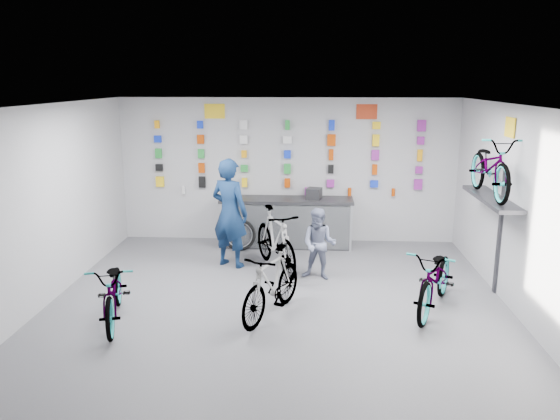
# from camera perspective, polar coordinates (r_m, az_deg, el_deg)

# --- Properties ---
(floor) EXTENTS (8.00, 8.00, 0.00)m
(floor) POSITION_cam_1_polar(r_m,az_deg,el_deg) (8.01, -0.54, -11.24)
(floor) COLOR #515156
(floor) RESTS_ON ground
(ceiling) EXTENTS (8.00, 8.00, 0.00)m
(ceiling) POSITION_cam_1_polar(r_m,az_deg,el_deg) (7.29, -0.60, 10.72)
(ceiling) COLOR white
(ceiling) RESTS_ON wall_back
(wall_back) EXTENTS (7.00, 0.00, 7.00)m
(wall_back) POSITION_cam_1_polar(r_m,az_deg,el_deg) (11.43, 0.79, 4.14)
(wall_back) COLOR #BCBCBE
(wall_back) RESTS_ON floor
(wall_front) EXTENTS (7.00, 0.00, 7.00)m
(wall_front) POSITION_cam_1_polar(r_m,az_deg,el_deg) (3.78, -4.82, -15.83)
(wall_front) COLOR #BCBCBE
(wall_front) RESTS_ON floor
(wall_left) EXTENTS (0.00, 8.00, 8.00)m
(wall_left) POSITION_cam_1_polar(r_m,az_deg,el_deg) (8.49, -24.85, -0.38)
(wall_left) COLOR #BCBCBE
(wall_left) RESTS_ON floor
(wall_right) EXTENTS (0.00, 8.00, 8.00)m
(wall_right) POSITION_cam_1_polar(r_m,az_deg,el_deg) (8.08, 25.06, -1.07)
(wall_right) COLOR #BCBCBE
(wall_right) RESTS_ON floor
(counter) EXTENTS (2.70, 0.66, 1.00)m
(counter) POSITION_cam_1_polar(r_m,az_deg,el_deg) (11.19, 0.67, -1.37)
(counter) COLOR black
(counter) RESTS_ON floor
(merch_wall) EXTENTS (5.57, 0.08, 1.56)m
(merch_wall) POSITION_cam_1_polar(r_m,az_deg,el_deg) (11.31, 1.20, 5.54)
(merch_wall) COLOR yellow
(merch_wall) RESTS_ON wall_back
(wall_bracket) EXTENTS (0.39, 1.90, 2.00)m
(wall_bracket) POSITION_cam_1_polar(r_m,az_deg,el_deg) (9.12, 21.33, 0.60)
(wall_bracket) COLOR #333338
(wall_bracket) RESTS_ON wall_right
(sign_left) EXTENTS (0.42, 0.02, 0.30)m
(sign_left) POSITION_cam_1_polar(r_m,az_deg,el_deg) (11.44, -6.85, 10.21)
(sign_left) COLOR yellow
(sign_left) RESTS_ON wall_back
(sign_right) EXTENTS (0.42, 0.02, 0.30)m
(sign_right) POSITION_cam_1_polar(r_m,az_deg,el_deg) (11.32, 9.05, 10.11)
(sign_right) COLOR #BC381A
(sign_right) RESTS_ON wall_back
(sign_side) EXTENTS (0.02, 0.40, 0.30)m
(sign_side) POSITION_cam_1_polar(r_m,az_deg,el_deg) (9.00, 22.90, 7.96)
(sign_side) COLOR yellow
(sign_side) RESTS_ON wall_right
(bike_left) EXTENTS (1.05, 1.86, 0.92)m
(bike_left) POSITION_cam_1_polar(r_m,az_deg,el_deg) (8.08, -16.94, -8.08)
(bike_left) COLOR gray
(bike_left) RESTS_ON floor
(bike_center) EXTENTS (1.12, 1.72, 1.01)m
(bike_center) POSITION_cam_1_polar(r_m,az_deg,el_deg) (7.89, -0.87, -7.69)
(bike_center) COLOR gray
(bike_center) RESTS_ON floor
(bike_right) EXTENTS (1.39, 2.01, 1.00)m
(bike_right) POSITION_cam_1_polar(r_m,az_deg,el_deg) (8.41, 16.00, -6.89)
(bike_right) COLOR gray
(bike_right) RESTS_ON floor
(bike_service) EXTENTS (1.27, 1.94, 1.14)m
(bike_service) POSITION_cam_1_polar(r_m,az_deg,el_deg) (9.74, -0.47, -3.13)
(bike_service) COLOR gray
(bike_service) RESTS_ON floor
(bike_wall) EXTENTS (0.63, 1.80, 0.95)m
(bike_wall) POSITION_cam_1_polar(r_m,az_deg,el_deg) (8.99, 21.17, 4.27)
(bike_wall) COLOR gray
(bike_wall) RESTS_ON wall_bracket
(clerk) EXTENTS (0.86, 0.75, 2.00)m
(clerk) POSITION_cam_1_polar(r_m,az_deg,el_deg) (9.91, -5.28, -0.31)
(clerk) COLOR #0F264A
(clerk) RESTS_ON floor
(customer) EXTENTS (0.70, 0.60, 1.24)m
(customer) POSITION_cam_1_polar(r_m,az_deg,el_deg) (9.33, 4.11, -3.58)
(customer) COLOR slate
(customer) RESTS_ON floor
(spare_wheel) EXTENTS (0.65, 0.19, 0.65)m
(spare_wheel) POSITION_cam_1_polar(r_m,az_deg,el_deg) (10.96, -4.24, -2.63)
(spare_wheel) COLOR black
(spare_wheel) RESTS_ON floor
(register) EXTENTS (0.34, 0.36, 0.22)m
(register) POSITION_cam_1_polar(r_m,az_deg,el_deg) (11.04, 3.58, 1.74)
(register) COLOR black
(register) RESTS_ON counter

